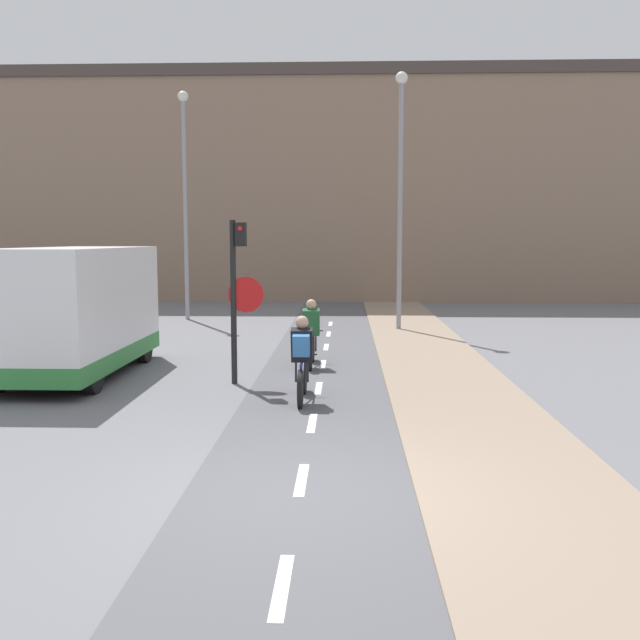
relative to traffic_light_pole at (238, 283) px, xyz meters
name	(u,v)px	position (x,y,z in m)	size (l,w,h in m)	color
ground_plane	(299,497)	(1.54, -5.96, -1.92)	(120.00, 120.00, 0.00)	slate
bike_lane	(299,496)	(1.54, -5.95, -1.91)	(2.50, 60.00, 0.02)	#56565B
sidewalk_strip	(530,498)	(3.99, -5.96, -1.89)	(2.40, 60.00, 0.05)	gray
building_row_background	(336,188)	(1.54, 20.06, 3.15)	(60.00, 5.20, 10.11)	#89705B
traffic_light_pole	(238,283)	(0.00, 0.00, 0.00)	(0.67, 0.25, 3.10)	black
street_lamp_far	(185,184)	(-3.41, 10.88, 2.68)	(0.36, 0.36, 7.63)	gray
street_lamp_sidewalk	(400,177)	(3.63, 8.14, 2.65)	(0.36, 0.36, 7.58)	gray
cyclist_near	(302,361)	(1.30, -1.47, -1.22)	(0.46, 1.72, 1.46)	black
cyclist_far	(311,336)	(1.29, 1.86, -1.26)	(0.46, 1.69, 1.46)	black
van	(77,313)	(-3.33, 0.66, -0.65)	(1.94, 5.01, 2.57)	white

